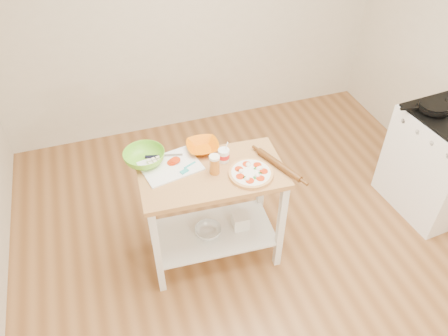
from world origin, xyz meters
TOP-DOWN VIEW (x-y plane):
  - room_shell at (0.00, 0.00)m, footprint 4.04×4.54m
  - prep_island at (-0.38, 0.35)m, footprint 1.05×0.62m
  - gas_stove at (1.67, 0.29)m, footprint 0.70×0.80m
  - skillet at (1.53, 0.45)m, footprint 0.41×0.26m
  - pizza at (-0.13, 0.23)m, footprint 0.31×0.31m
  - cutting_board at (-0.64, 0.49)m, footprint 0.45×0.37m
  - spatula at (-0.53, 0.42)m, footprint 0.14×0.11m
  - knife at (-0.70, 0.61)m, footprint 0.27×0.08m
  - orange_bowl at (-0.37, 0.60)m, footprint 0.26×0.26m
  - green_bowl at (-0.80, 0.59)m, footprint 0.32×0.32m
  - beer_pint at (-0.36, 0.33)m, footprint 0.07×0.07m
  - yogurt_tub at (-0.26, 0.43)m, footprint 0.08×0.08m
  - rolling_pin at (0.08, 0.24)m, footprint 0.19×0.40m
  - shelf_glass_bowl at (-0.42, 0.34)m, footprint 0.21×0.21m
  - shelf_bin at (-0.15, 0.34)m, footprint 0.13×0.13m

SIDE VIEW (x-z plane):
  - shelf_glass_bowl at x=-0.42m, z-range 0.26..0.33m
  - shelf_bin at x=-0.15m, z-range 0.26..0.38m
  - gas_stove at x=1.67m, z-range -0.08..1.03m
  - prep_island at x=-0.38m, z-range 0.19..1.09m
  - cutting_board at x=-0.64m, z-range 0.89..0.93m
  - spatula at x=-0.53m, z-range 0.91..0.92m
  - pizza at x=-0.13m, z-range 0.89..0.94m
  - knife at x=-0.70m, z-range 0.91..0.92m
  - rolling_pin at x=0.08m, z-range 0.90..0.95m
  - orange_bowl at x=-0.37m, z-range 0.90..0.96m
  - green_bowl at x=-0.80m, z-range 0.90..0.99m
  - yogurt_tub at x=-0.26m, z-range 0.86..1.04m
  - beer_pint at x=-0.36m, z-range 0.90..1.05m
  - skillet at x=1.53m, z-range 0.96..0.99m
  - room_shell at x=0.00m, z-range -0.02..2.72m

